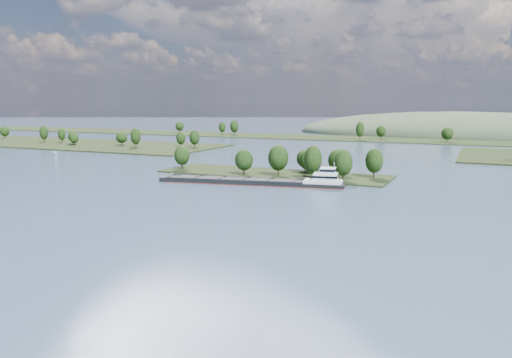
% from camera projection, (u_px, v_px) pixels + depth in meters
% --- Properties ---
extents(ground, '(1800.00, 1800.00, 0.00)m').
position_uv_depth(ground, '(202.00, 199.00, 162.64)').
color(ground, '#3A4B65').
rests_on(ground, ground).
extents(tree_island, '(100.00, 30.00, 14.79)m').
position_uv_depth(tree_island, '(288.00, 166.00, 211.93)').
color(tree_island, black).
rests_on(tree_island, ground).
extents(left_bank, '(300.00, 80.00, 14.65)m').
position_uv_depth(left_bank, '(39.00, 142.00, 382.13)').
color(left_bank, black).
rests_on(left_bank, ground).
extents(back_shoreline, '(900.00, 60.00, 16.13)m').
position_uv_depth(back_shoreline, '(382.00, 139.00, 411.50)').
color(back_shoreline, black).
rests_on(back_shoreline, ground).
extents(hill_west, '(320.00, 160.00, 44.00)m').
position_uv_depth(hill_west, '(458.00, 134.00, 479.44)').
color(hill_west, '#3B4B34').
rests_on(hill_west, ground).
extents(cargo_barge, '(72.45, 21.85, 9.75)m').
position_uv_depth(cargo_barge, '(263.00, 181.00, 190.52)').
color(cargo_barge, black).
rests_on(cargo_barge, ground).
extents(motorboat, '(6.30, 4.76, 2.30)m').
position_uv_depth(motorboat, '(56.00, 153.00, 296.75)').
color(motorboat, white).
rests_on(motorboat, ground).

